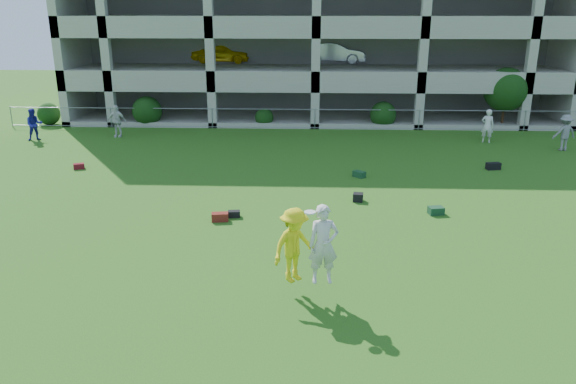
{
  "coord_description": "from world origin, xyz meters",
  "views": [
    {
      "loc": [
        -0.22,
        -13.25,
        6.78
      ],
      "look_at": [
        -0.9,
        3.0,
        1.4
      ],
      "focal_mm": 35.0,
      "sensor_mm": 36.0,
      "label": 1
    }
  ],
  "objects_px": {
    "bystander_f": "(565,133)",
    "crate_d": "(358,197)",
    "bystander_a": "(34,125)",
    "bystander_e": "(487,126)",
    "frisbee_contest": "(302,245)",
    "bystander_b": "(117,121)",
    "parking_garage": "(315,18)"
  },
  "relations": [
    {
      "from": "bystander_b",
      "to": "bystander_e",
      "type": "distance_m",
      "value": 19.8
    },
    {
      "from": "bystander_b",
      "to": "frisbee_contest",
      "type": "bearing_deg",
      "value": -56.15
    },
    {
      "from": "bystander_a",
      "to": "bystander_f",
      "type": "relative_size",
      "value": 0.96
    },
    {
      "from": "bystander_b",
      "to": "parking_garage",
      "type": "distance_m",
      "value": 16.36
    },
    {
      "from": "crate_d",
      "to": "bystander_a",
      "type": "bearing_deg",
      "value": 150.68
    },
    {
      "from": "bystander_f",
      "to": "parking_garage",
      "type": "height_order",
      "value": "parking_garage"
    },
    {
      "from": "bystander_a",
      "to": "parking_garage",
      "type": "distance_m",
      "value": 19.93
    },
    {
      "from": "bystander_a",
      "to": "parking_garage",
      "type": "height_order",
      "value": "parking_garage"
    },
    {
      "from": "bystander_a",
      "to": "crate_d",
      "type": "bearing_deg",
      "value": -57.08
    },
    {
      "from": "bystander_f",
      "to": "crate_d",
      "type": "xyz_separation_m",
      "value": [
        -10.74,
        -8.16,
        -0.74
      ]
    },
    {
      "from": "bystander_e",
      "to": "crate_d",
      "type": "xyz_separation_m",
      "value": [
        -7.45,
        -9.73,
        -0.73
      ]
    },
    {
      "from": "bystander_f",
      "to": "bystander_e",
      "type": "bearing_deg",
      "value": -35.09
    },
    {
      "from": "bystander_f",
      "to": "frisbee_contest",
      "type": "bearing_deg",
      "value": 40.78
    },
    {
      "from": "parking_garage",
      "to": "bystander_f",
      "type": "bearing_deg",
      "value": -47.2
    },
    {
      "from": "bystander_e",
      "to": "frisbee_contest",
      "type": "relative_size",
      "value": 0.85
    },
    {
      "from": "bystander_a",
      "to": "bystander_e",
      "type": "xyz_separation_m",
      "value": [
        23.88,
        0.5,
        0.03
      ]
    },
    {
      "from": "bystander_a",
      "to": "crate_d",
      "type": "xyz_separation_m",
      "value": [
        16.43,
        -9.23,
        -0.7
      ]
    },
    {
      "from": "bystander_a",
      "to": "bystander_e",
      "type": "bearing_deg",
      "value": -26.57
    },
    {
      "from": "bystander_b",
      "to": "crate_d",
      "type": "distance_m",
      "value": 16.06
    },
    {
      "from": "bystander_f",
      "to": "frisbee_contest",
      "type": "distance_m",
      "value": 19.86
    },
    {
      "from": "parking_garage",
      "to": "crate_d",
      "type": "bearing_deg",
      "value": -85.87
    },
    {
      "from": "frisbee_contest",
      "to": "parking_garage",
      "type": "relative_size",
      "value": 0.07
    },
    {
      "from": "bystander_b",
      "to": "bystander_f",
      "type": "height_order",
      "value": "bystander_f"
    },
    {
      "from": "bystander_e",
      "to": "frisbee_contest",
      "type": "bearing_deg",
      "value": 80.93
    },
    {
      "from": "bystander_a",
      "to": "frisbee_contest",
      "type": "distance_m",
      "value": 21.87
    },
    {
      "from": "bystander_a",
      "to": "crate_d",
      "type": "height_order",
      "value": "bystander_a"
    },
    {
      "from": "bystander_e",
      "to": "frisbee_contest",
      "type": "xyz_separation_m",
      "value": [
        -9.38,
        -16.86,
        0.46
      ]
    },
    {
      "from": "bystander_a",
      "to": "bystander_f",
      "type": "xyz_separation_m",
      "value": [
        27.18,
        -1.07,
        0.04
      ]
    },
    {
      "from": "bystander_b",
      "to": "bystander_f",
      "type": "xyz_separation_m",
      "value": [
        23.08,
        -2.1,
        0.02
      ]
    },
    {
      "from": "frisbee_contest",
      "to": "bystander_f",
      "type": "bearing_deg",
      "value": 50.35
    },
    {
      "from": "bystander_a",
      "to": "bystander_b",
      "type": "xyz_separation_m",
      "value": [
        4.09,
        1.03,
        0.02
      ]
    },
    {
      "from": "crate_d",
      "to": "frisbee_contest",
      "type": "xyz_separation_m",
      "value": [
        -1.93,
        -7.13,
        1.19
      ]
    }
  ]
}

